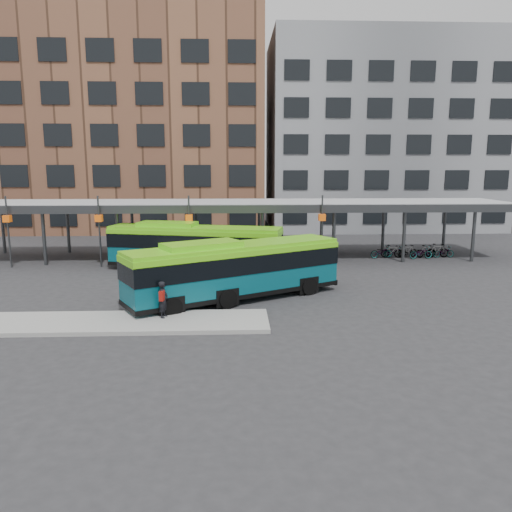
{
  "coord_description": "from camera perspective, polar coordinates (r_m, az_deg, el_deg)",
  "views": [
    {
      "loc": [
        0.09,
        -23.87,
        6.75
      ],
      "look_at": [
        1.24,
        3.42,
        1.8
      ],
      "focal_mm": 35.0,
      "sensor_mm": 36.0,
      "label": 1
    }
  ],
  "objects": [
    {
      "name": "boarding_island",
      "position": [
        22.61,
        -16.75,
        -7.31
      ],
      "size": [
        14.0,
        3.0,
        0.18
      ],
      "primitive_type": "cube",
      "color": "gray",
      "rests_on": "ground"
    },
    {
      "name": "canopy",
      "position": [
        36.85,
        -2.65,
        5.83
      ],
      "size": [
        40.0,
        6.53,
        4.8
      ],
      "color": "#999B9E",
      "rests_on": "ground"
    },
    {
      "name": "bus_front",
      "position": [
        25.22,
        -2.39,
        -1.45
      ],
      "size": [
        11.09,
        7.65,
        3.13
      ],
      "rotation": [
        0.0,
        0.0,
        0.51
      ],
      "color": "#084D5B",
      "rests_on": "ground"
    },
    {
      "name": "building_brick",
      "position": [
        56.94,
        -13.03,
        14.3
      ],
      "size": [
        26.0,
        14.0,
        22.0
      ],
      "primitive_type": "cube",
      "color": "brown",
      "rests_on": "ground"
    },
    {
      "name": "building_grey",
      "position": [
        58.19,
        13.83,
        13.18
      ],
      "size": [
        24.0,
        14.0,
        20.0
      ],
      "primitive_type": "cube",
      "color": "slate",
      "rests_on": "ground"
    },
    {
      "name": "ground",
      "position": [
        24.81,
        -2.54,
        -5.53
      ],
      "size": [
        120.0,
        120.0,
        0.0
      ],
      "primitive_type": "plane",
      "color": "#28282B",
      "rests_on": "ground"
    },
    {
      "name": "bike_rack",
      "position": [
        38.83,
        17.5,
        0.48
      ],
      "size": [
        6.44,
        1.6,
        1.06
      ],
      "color": "slate",
      "rests_on": "ground"
    },
    {
      "name": "bus_rear",
      "position": [
        32.91,
        -7.04,
        1.23
      ],
      "size": [
        11.55,
        4.96,
        3.12
      ],
      "rotation": [
        0.0,
        0.0,
        -0.23
      ],
      "color": "#084D5B",
      "rests_on": "ground"
    },
    {
      "name": "pedestrian",
      "position": [
        22.25,
        -10.56,
        -4.88
      ],
      "size": [
        0.49,
        0.67,
        1.62
      ],
      "rotation": [
        0.0,
        0.0,
        1.38
      ],
      "color": "black",
      "rests_on": "boarding_island"
    }
  ]
}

